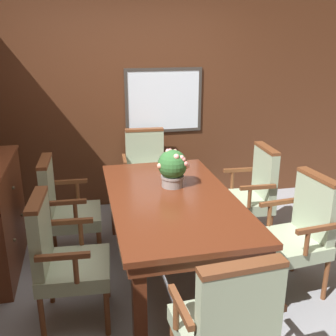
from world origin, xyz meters
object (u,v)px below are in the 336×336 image
chair_right_near (299,230)px  chair_left_near (62,256)px  chair_right_far (251,191)px  potted_plant (173,167)px  dining_table (172,206)px  chair_head_far (146,169)px  chair_head_near (227,325)px  chair_left_far (64,206)px

chair_right_near → chair_left_near: size_ratio=1.00×
chair_right_far → potted_plant: (-0.86, -0.20, 0.38)m
dining_table → potted_plant: bearing=75.2°
dining_table → chair_left_near: bearing=-154.5°
chair_head_far → potted_plant: (0.05, -1.12, 0.38)m
chair_head_far → chair_head_near: size_ratio=1.00×
chair_head_far → chair_right_far: 1.30m
chair_right_far → chair_left_near: bearing=-62.1°
chair_head_far → chair_right_far: (0.92, -0.92, 0.00)m
chair_head_far → chair_head_near: (-0.01, -2.69, 0.00)m
chair_left_near → potted_plant: 1.22m
dining_table → chair_head_near: chair_head_near is taller
dining_table → chair_head_far: 1.34m
chair_right_far → chair_head_near: (-0.93, -1.77, 0.00)m
chair_right_far → potted_plant: 0.97m
dining_table → chair_left_far: chair_left_far is taller
chair_right_far → potted_plant: potted_plant is taller
chair_right_near → chair_head_near: (-0.95, -0.90, 0.00)m
chair_left_near → chair_right_far: 2.01m
chair_head_far → chair_right_far: size_ratio=1.00×
chair_head_far → chair_left_near: 1.99m
chair_right_near → potted_plant: 1.17m
chair_left_near → chair_right_far: bearing=-60.7°
chair_left_near → chair_right_far: size_ratio=1.00×
dining_table → potted_plant: (0.06, 0.22, 0.27)m
chair_left_near → potted_plant: size_ratio=2.88×
chair_right_near → chair_head_far: bearing=-157.6°
chair_head_far → chair_head_near: same height
chair_right_near → chair_right_far: size_ratio=1.00×
chair_left_far → dining_table: bearing=-114.0°
chair_head_near → potted_plant: potted_plant is taller
chair_head_far → chair_left_near: size_ratio=1.00×
dining_table → potted_plant: size_ratio=5.51×
chair_head_far → chair_right_far: bearing=-42.0°
chair_right_near → chair_left_far: 2.07m
chair_left_near → chair_head_near: same height
chair_left_far → chair_right_far: (1.83, -0.03, 0.00)m
chair_right_near → chair_left_far: bearing=-121.3°
dining_table → chair_left_near: chair_left_near is taller
chair_right_far → chair_head_near: size_ratio=1.00×
chair_left_far → chair_right_far: size_ratio=1.00×
chair_left_far → potted_plant: (0.97, -0.23, 0.38)m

